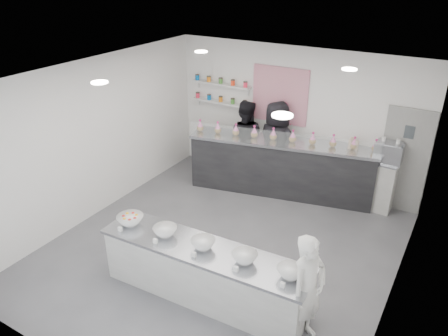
{
  "coord_description": "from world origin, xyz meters",
  "views": [
    {
      "loc": [
        3.21,
        -5.31,
        4.56
      ],
      "look_at": [
        -0.19,
        0.4,
        1.36
      ],
      "focal_mm": 35.0,
      "sensor_mm": 36.0,
      "label": 1
    }
  ],
  "objects_px": {
    "back_bar": "(281,167)",
    "espresso_ledge": "(358,180)",
    "espresso_machine": "(389,153)",
    "staff_left": "(245,140)",
    "prep_counter": "(204,273)",
    "woman_prep": "(307,291)",
    "staff_right": "(276,145)"
  },
  "relations": [
    {
      "from": "espresso_machine",
      "to": "staff_left",
      "type": "relative_size",
      "value": 0.28
    },
    {
      "from": "back_bar",
      "to": "woman_prep",
      "type": "bearing_deg",
      "value": -74.21
    },
    {
      "from": "woman_prep",
      "to": "staff_right",
      "type": "bearing_deg",
      "value": 48.35
    },
    {
      "from": "espresso_machine",
      "to": "woman_prep",
      "type": "relative_size",
      "value": 0.32
    },
    {
      "from": "back_bar",
      "to": "espresso_ledge",
      "type": "bearing_deg",
      "value": 0.96
    },
    {
      "from": "espresso_ledge",
      "to": "espresso_machine",
      "type": "height_order",
      "value": "espresso_machine"
    },
    {
      "from": "prep_counter",
      "to": "staff_right",
      "type": "height_order",
      "value": "staff_right"
    },
    {
      "from": "woman_prep",
      "to": "staff_left",
      "type": "relative_size",
      "value": 0.87
    },
    {
      "from": "espresso_ledge",
      "to": "woman_prep",
      "type": "bearing_deg",
      "value": -84.44
    },
    {
      "from": "prep_counter",
      "to": "espresso_ledge",
      "type": "distance_m",
      "value": 4.08
    },
    {
      "from": "espresso_machine",
      "to": "staff_right",
      "type": "xyz_separation_m",
      "value": [
        -2.27,
        -0.12,
        -0.28
      ]
    },
    {
      "from": "espresso_ledge",
      "to": "staff_right",
      "type": "xyz_separation_m",
      "value": [
        -1.79,
        -0.12,
        0.44
      ]
    },
    {
      "from": "prep_counter",
      "to": "espresso_ledge",
      "type": "relative_size",
      "value": 2.27
    },
    {
      "from": "prep_counter",
      "to": "staff_right",
      "type": "relative_size",
      "value": 1.66
    },
    {
      "from": "prep_counter",
      "to": "staff_left",
      "type": "distance_m",
      "value": 4.05
    },
    {
      "from": "prep_counter",
      "to": "woman_prep",
      "type": "xyz_separation_m",
      "value": [
        1.55,
        0.01,
        0.36
      ]
    },
    {
      "from": "prep_counter",
      "to": "woman_prep",
      "type": "relative_size",
      "value": 2.01
    },
    {
      "from": "back_bar",
      "to": "woman_prep",
      "type": "relative_size",
      "value": 2.42
    },
    {
      "from": "woman_prep",
      "to": "prep_counter",
      "type": "bearing_deg",
      "value": 108.96
    },
    {
      "from": "back_bar",
      "to": "espresso_ledge",
      "type": "height_order",
      "value": "back_bar"
    },
    {
      "from": "prep_counter",
      "to": "back_bar",
      "type": "xyz_separation_m",
      "value": [
        -0.36,
        3.53,
        0.16
      ]
    },
    {
      "from": "prep_counter",
      "to": "back_bar",
      "type": "height_order",
      "value": "back_bar"
    },
    {
      "from": "espresso_ledge",
      "to": "back_bar",
      "type": "bearing_deg",
      "value": -166.28
    },
    {
      "from": "espresso_ledge",
      "to": "woman_prep",
      "type": "distance_m",
      "value": 3.92
    },
    {
      "from": "back_bar",
      "to": "espresso_machine",
      "type": "xyz_separation_m",
      "value": [
        2.01,
        0.37,
        0.64
      ]
    },
    {
      "from": "back_bar",
      "to": "woman_prep",
      "type": "xyz_separation_m",
      "value": [
        1.91,
        -3.52,
        0.2
      ]
    },
    {
      "from": "staff_left",
      "to": "staff_right",
      "type": "relative_size",
      "value": 0.95
    },
    {
      "from": "staff_left",
      "to": "woman_prep",
      "type": "bearing_deg",
      "value": 115.61
    },
    {
      "from": "espresso_ledge",
      "to": "staff_left",
      "type": "relative_size",
      "value": 0.77
    },
    {
      "from": "woman_prep",
      "to": "staff_right",
      "type": "xyz_separation_m",
      "value": [
        -2.17,
        3.77,
        0.17
      ]
    },
    {
      "from": "staff_left",
      "to": "back_bar",
      "type": "bearing_deg",
      "value": 153.88
    },
    {
      "from": "staff_left",
      "to": "staff_right",
      "type": "height_order",
      "value": "staff_right"
    }
  ]
}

